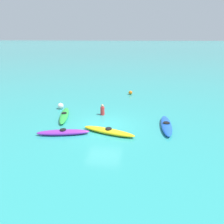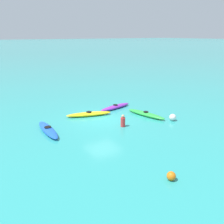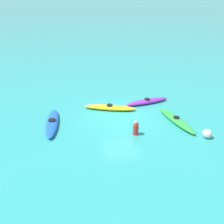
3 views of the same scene
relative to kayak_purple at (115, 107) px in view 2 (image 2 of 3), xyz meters
name	(u,v)px [view 2 (image 2 of 3)]	position (x,y,z in m)	size (l,w,h in m)	color
ground_plane	(103,119)	(-1.75, 2.33, -0.16)	(600.00, 600.00, 0.00)	teal
kayak_purple	(115,107)	(0.00, 0.00, 0.00)	(1.24, 3.38, 0.37)	purple
kayak_yellow	(89,114)	(-0.51, 2.84, 0.00)	(1.70, 3.59, 0.37)	yellow
kayak_green	(146,114)	(-2.95, -0.94, 0.00)	(3.54, 1.35, 0.37)	green
kayak_blue	(48,130)	(-1.93, 6.64, 0.00)	(3.51, 0.82, 0.37)	blue
buoy_orange	(171,176)	(-10.29, 3.88, 0.04)	(0.41, 0.41, 0.41)	orange
buoy_white	(173,117)	(-4.85, -1.92, 0.09)	(0.51, 0.51, 0.51)	white
person_near_shore	(123,121)	(-3.82, 1.90, 0.22)	(0.45, 0.45, 0.88)	red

